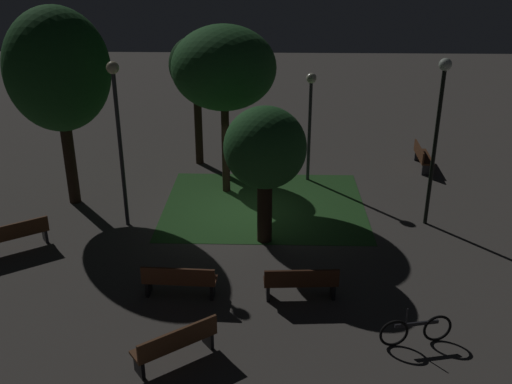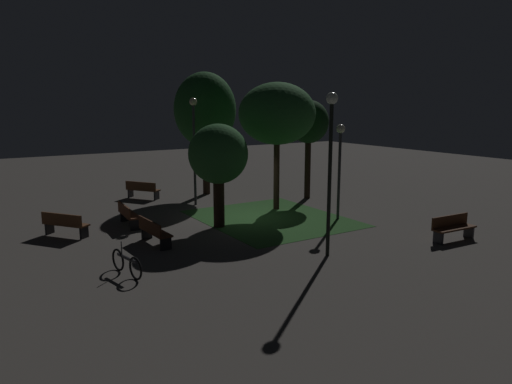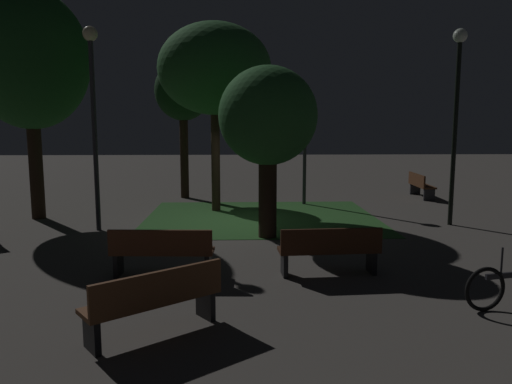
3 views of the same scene
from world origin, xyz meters
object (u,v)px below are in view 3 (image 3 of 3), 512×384
object	(u,v)px
tree_back_left	(268,118)
lamp_post_near_wall	(457,96)
bench_by_lamp	(420,185)
lamp_post_path_center	(305,123)
bench_front_left	(155,299)
bench_front_right	(330,249)
lamp_post_plaza_east	(93,96)
bench_lawn_edge	(162,251)
tree_tall_center	(29,60)
tree_near_wall	(183,93)
tree_left_canopy	(215,70)

from	to	relation	value
tree_back_left	lamp_post_near_wall	bearing A→B (deg)	14.42
bench_by_lamp	lamp_post_path_center	xyz separation A→B (m)	(-4.47, -1.37, 2.25)
bench_by_lamp	bench_front_left	world-z (taller)	same
bench_front_right	lamp_post_path_center	bearing A→B (deg)	85.69
bench_by_lamp	lamp_post_plaza_east	distance (m)	11.86
bench_lawn_edge	lamp_post_near_wall	world-z (taller)	lamp_post_near_wall
tree_back_left	lamp_post_plaza_east	xyz separation A→B (m)	(-4.26, 0.94, 0.55)
tree_tall_center	tree_near_wall	world-z (taller)	tree_tall_center
bench_by_lamp	tree_near_wall	bearing A→B (deg)	178.22
tree_tall_center	tree_near_wall	bearing A→B (deg)	45.79
bench_lawn_edge	bench_front_left	size ratio (longest dim) A/B	1.05
tree_back_left	lamp_post_near_wall	xyz separation A→B (m)	(4.99, 1.28, 0.59)
lamp_post_path_center	lamp_post_near_wall	bearing A→B (deg)	-45.36
bench_front_left	tree_tall_center	bearing A→B (deg)	120.40
lamp_post_path_center	bench_front_right	bearing A→B (deg)	-94.31
bench_front_right	lamp_post_path_center	size ratio (longest dim) A/B	0.46
tree_tall_center	tree_near_wall	distance (m)	5.42
bench_lawn_edge	tree_left_canopy	bearing A→B (deg)	84.53
bench_front_left	lamp_post_near_wall	xyz separation A→B (m)	(6.73, 6.69, 2.93)
bench_front_right	bench_front_left	size ratio (longest dim) A/B	1.06
lamp_post_path_center	tree_tall_center	bearing A→B (deg)	-164.36
lamp_post_near_wall	bench_by_lamp	bearing A→B (deg)	78.44
bench_front_left	tree_back_left	xyz separation A→B (m)	(1.74, 5.41, 2.34)
bench_front_right	tree_near_wall	size ratio (longest dim) A/B	0.37
bench_lawn_edge	tree_back_left	world-z (taller)	tree_back_left
lamp_post_near_wall	tree_left_canopy	bearing A→B (deg)	159.56
tree_left_canopy	tree_back_left	bearing A→B (deg)	-69.15
bench_by_lamp	lamp_post_plaza_east	bearing A→B (deg)	-152.96
lamp_post_path_center	bench_front_left	bearing A→B (deg)	-107.72
bench_front_right	tree_back_left	size ratio (longest dim) A/B	0.45
bench_front_right	tree_near_wall	xyz separation A→B (m)	(-3.60, 9.44, 3.32)
bench_front_left	lamp_post_near_wall	size ratio (longest dim) A/B	0.34
bench_lawn_edge	tree_near_wall	world-z (taller)	tree_near_wall
tree_tall_center	tree_back_left	size ratio (longest dim) A/B	1.59
bench_front_left	lamp_post_plaza_east	bearing A→B (deg)	111.65
bench_lawn_edge	bench_by_lamp	bearing A→B (deg)	48.83
tree_back_left	lamp_post_path_center	bearing A→B (deg)	72.45
lamp_post_plaza_east	lamp_post_near_wall	size ratio (longest dim) A/B	0.99
tree_left_canopy	tree_near_wall	bearing A→B (deg)	114.65
bench_lawn_edge	lamp_post_plaza_east	distance (m)	5.37
bench_by_lamp	lamp_post_near_wall	xyz separation A→B (m)	(-1.00, -4.88, 2.93)
bench_front_left	lamp_post_near_wall	distance (m)	9.93
bench_front_right	tree_near_wall	distance (m)	10.63
bench_by_lamp	tree_back_left	size ratio (longest dim) A/B	0.45
tree_back_left	tree_near_wall	distance (m)	7.04
tree_left_canopy	tree_near_wall	world-z (taller)	tree_left_canopy
tree_tall_center	lamp_post_plaza_east	distance (m)	2.91
tree_near_wall	bench_front_right	bearing A→B (deg)	-69.14
tree_tall_center	bench_front_left	bearing A→B (deg)	-59.60
bench_lawn_edge	bench_by_lamp	size ratio (longest dim) A/B	1.00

